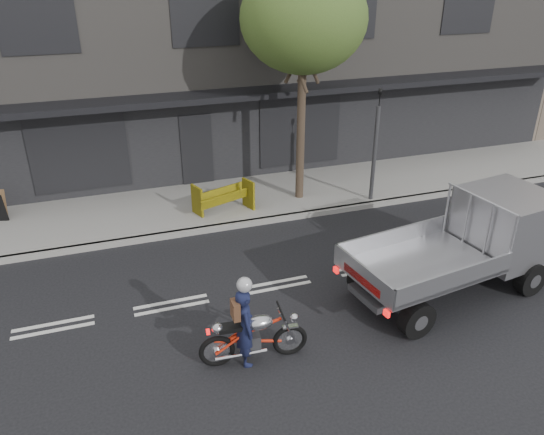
{
  "coord_description": "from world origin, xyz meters",
  "views": [
    {
      "loc": [
        -3.36,
        -9.64,
        6.77
      ],
      "look_at": [
        0.07,
        0.5,
        1.49
      ],
      "focal_mm": 35.0,
      "sensor_mm": 36.0,
      "label": 1
    }
  ],
  "objects": [
    {
      "name": "kerb",
      "position": [
        0.0,
        3.1,
        0.07
      ],
      "size": [
        32.0,
        0.2,
        0.15
      ],
      "primitive_type": "cube",
      "color": "gray",
      "rests_on": "ground"
    },
    {
      "name": "building_main",
      "position": [
        0.0,
        11.3,
        4.0
      ],
      "size": [
        26.0,
        10.0,
        8.0
      ],
      "primitive_type": "cube",
      "color": "slate",
      "rests_on": "ground"
    },
    {
      "name": "traffic_light_pole",
      "position": [
        4.2,
        3.35,
        1.65
      ],
      "size": [
        0.12,
        0.12,
        3.5
      ],
      "color": "#2D2D30",
      "rests_on": "ground"
    },
    {
      "name": "street_tree",
      "position": [
        2.2,
        4.2,
        5.28
      ],
      "size": [
        3.4,
        3.4,
        6.74
      ],
      "color": "#382B21",
      "rests_on": "ground"
    },
    {
      "name": "rider",
      "position": [
        -1.35,
        -2.21,
        0.78
      ],
      "size": [
        0.43,
        0.6,
        1.56
      ],
      "primitive_type": "imported",
      "rotation": [
        0.0,
        0.0,
        1.47
      ],
      "color": "#151A3A",
      "rests_on": "ground"
    },
    {
      "name": "ground",
      "position": [
        0.0,
        0.0,
        0.0
      ],
      "size": [
        80.0,
        80.0,
        0.0
      ],
      "primitive_type": "plane",
      "color": "black",
      "rests_on": "ground"
    },
    {
      "name": "construction_barrier",
      "position": [
        -0.25,
        3.7,
        0.6
      ],
      "size": [
        1.74,
        1.16,
        0.91
      ],
      "primitive_type": null,
      "rotation": [
        0.0,
        0.0,
        0.35
      ],
      "color": "yellow",
      "rests_on": "sidewalk"
    },
    {
      "name": "motorcycle",
      "position": [
        -1.2,
        -2.21,
        0.54
      ],
      "size": [
        2.04,
        0.59,
        1.05
      ],
      "rotation": [
        0.0,
        0.0,
        -0.1
      ],
      "color": "black",
      "rests_on": "ground"
    },
    {
      "name": "sidewalk",
      "position": [
        0.0,
        4.7,
        0.07
      ],
      "size": [
        32.0,
        3.2,
        0.15
      ],
      "primitive_type": "cube",
      "color": "gray",
      "rests_on": "ground"
    },
    {
      "name": "flatbed_ute",
      "position": [
        4.61,
        -1.31,
        1.27
      ],
      "size": [
        5.02,
        2.6,
        2.22
      ],
      "rotation": [
        0.0,
        0.0,
        0.15
      ],
      "color": "black",
      "rests_on": "ground"
    }
  ]
}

